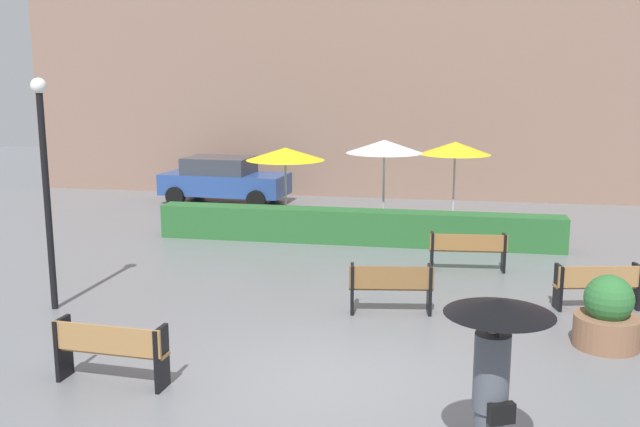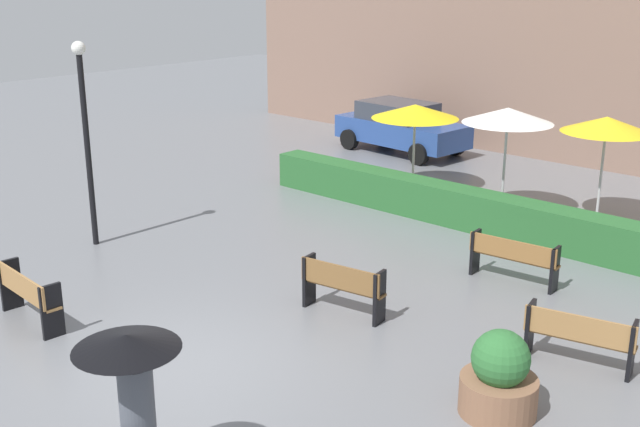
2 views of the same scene
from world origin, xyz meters
TOP-DOWN VIEW (x-y plane):
  - ground_plane at (0.00, 0.00)m, footprint 60.00×60.00m
  - bench_far_right at (4.33, 3.95)m, footprint 1.60×0.67m
  - bench_mid_center at (0.60, 2.99)m, footprint 1.54×0.54m
  - bench_back_row at (2.02, 6.17)m, footprint 1.70×0.47m
  - bench_near_left at (-2.97, -0.71)m, footprint 1.66×0.46m
  - pedestrian_with_umbrella at (2.11, -2.14)m, footprint 1.13×1.13m
  - planter_pot at (4.11, 2.05)m, footprint 1.02×1.02m
  - lamp_post at (-5.55, 2.16)m, footprint 0.28×0.28m
  - patio_umbrella_yellow at (-2.99, 9.96)m, footprint 2.21×2.21m
  - patio_umbrella_white at (-0.18, 9.60)m, footprint 2.06×2.06m
  - patio_umbrella_yellow_far at (1.69, 10.61)m, footprint 1.97×1.97m
  - hedge_strip at (-0.75, 8.40)m, footprint 10.40×0.70m
  - parked_car at (-5.96, 13.39)m, footprint 4.32×2.22m

SIDE VIEW (x-z plane):
  - ground_plane at x=0.00m, z-range 0.00..0.00m
  - hedge_strip at x=-0.75m, z-range 0.00..0.87m
  - bench_far_right at x=4.33m, z-range 0.08..0.92m
  - planter_pot at x=4.11m, z-range -0.09..1.09m
  - bench_back_row at x=2.02m, z-range 0.09..0.94m
  - bench_near_left at x=-2.97m, z-range 0.09..0.98m
  - bench_mid_center at x=0.60m, z-range 0.09..0.99m
  - parked_car at x=-5.96m, z-range 0.03..1.60m
  - pedestrian_with_umbrella at x=2.11m, z-range 0.38..2.40m
  - patio_umbrella_yellow at x=-2.99m, z-range 0.96..3.24m
  - patio_umbrella_yellow_far at x=1.69m, z-range 1.05..3.51m
  - patio_umbrella_white at x=-0.18m, z-range 1.10..3.68m
  - lamp_post at x=-5.55m, z-range 0.45..4.67m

